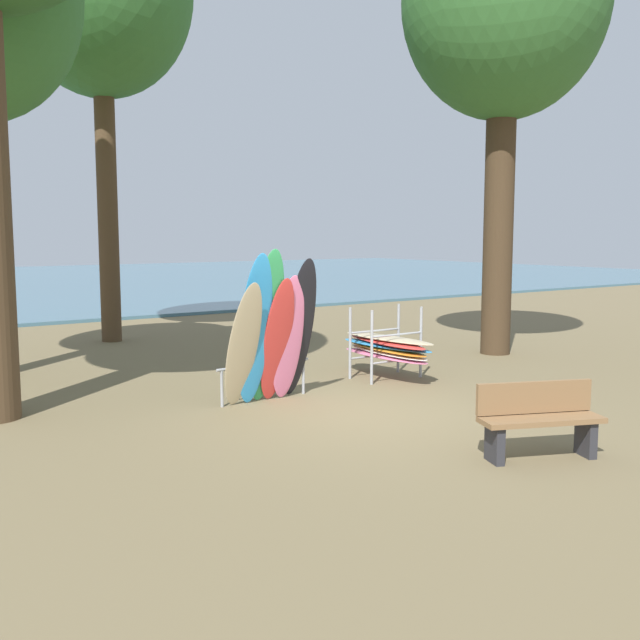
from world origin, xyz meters
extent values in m
plane|color=brown|center=(0.00, 0.00, 0.00)|extent=(80.00, 80.00, 0.00)
cylinder|color=#42301E|center=(5.53, 2.48, 2.93)|extent=(0.61, 0.61, 5.87)
cylinder|color=#4C3823|center=(-0.51, 8.85, 3.31)|extent=(0.46, 0.46, 6.62)
ellipsoid|color=#C6B289|center=(-1.22, 1.16, 0.93)|extent=(0.58, 0.68, 1.85)
ellipsoid|color=#2D8ED1|center=(-1.01, 1.19, 1.13)|extent=(0.53, 0.56, 2.25)
ellipsoid|color=#339E56|center=(-0.81, 1.21, 1.16)|extent=(0.54, 0.64, 2.31)
ellipsoid|color=red|center=(-0.60, 1.24, 0.94)|extent=(0.57, 0.58, 1.88)
ellipsoid|color=pink|center=(-0.40, 1.26, 0.96)|extent=(0.53, 0.46, 1.91)
ellipsoid|color=black|center=(-0.19, 1.29, 1.08)|extent=(0.53, 0.63, 2.16)
cylinder|color=#9EA0A5|center=(-1.44, 1.43, 0.28)|extent=(0.04, 0.04, 0.55)
cylinder|color=#9EA0A5|center=(0.03, 1.50, 0.28)|extent=(0.04, 0.04, 0.55)
cylinder|color=#9EA0A5|center=(-0.70, 1.46, 0.55)|extent=(1.63, 0.12, 0.04)
cylinder|color=#9EA0A5|center=(1.37, 1.45, 0.62)|extent=(0.05, 0.05, 1.25)
cylinder|color=#9EA0A5|center=(2.47, 1.45, 0.62)|extent=(0.05, 0.05, 1.25)
cylinder|color=#9EA0A5|center=(1.37, 2.05, 0.62)|extent=(0.05, 0.05, 1.25)
cylinder|color=#9EA0A5|center=(2.47, 2.05, 0.62)|extent=(0.05, 0.05, 1.25)
cylinder|color=#9EA0A5|center=(1.92, 1.45, 0.35)|extent=(1.10, 0.04, 0.04)
cylinder|color=#9EA0A5|center=(1.92, 1.45, 0.80)|extent=(1.10, 0.04, 0.04)
cylinder|color=#9EA0A5|center=(1.92, 2.05, 0.35)|extent=(1.10, 0.04, 0.04)
cylinder|color=#9EA0A5|center=(1.92, 2.05, 0.80)|extent=(1.10, 0.04, 0.04)
ellipsoid|color=pink|center=(1.90, 1.75, 0.40)|extent=(0.54, 2.11, 0.06)
ellipsoid|color=white|center=(1.96, 1.75, 0.46)|extent=(0.62, 2.13, 0.06)
ellipsoid|color=orange|center=(1.94, 1.75, 0.52)|extent=(0.62, 2.13, 0.06)
ellipsoid|color=#2D8ED1|center=(1.93, 1.75, 0.58)|extent=(0.66, 2.13, 0.06)
ellipsoid|color=red|center=(1.94, 1.75, 0.64)|extent=(0.66, 2.13, 0.06)
ellipsoid|color=#C6B289|center=(1.97, 1.75, 0.70)|extent=(0.65, 2.13, 0.06)
cube|color=#2D2D33|center=(-0.17, -2.63, 0.21)|extent=(0.21, 0.33, 0.42)
cube|color=#2D2D33|center=(0.87, -3.05, 0.21)|extent=(0.21, 0.33, 0.42)
cube|color=olive|center=(0.35, -2.84, 0.45)|extent=(1.45, 0.90, 0.06)
cube|color=olive|center=(0.42, -2.68, 0.67)|extent=(1.32, 0.59, 0.36)
camera|label=1|loc=(-6.26, -8.02, 2.52)|focal=41.35mm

